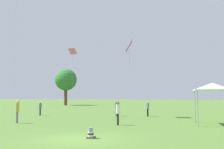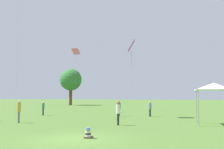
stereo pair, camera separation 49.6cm
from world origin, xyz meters
The scene contains 11 objects.
ground_plane centered at (0.00, 0.00, 0.00)m, with size 300.00×300.00×0.00m, color #4C702D.
seated_toddler centered at (0.52, 0.38, 0.24)m, with size 0.39×0.49×0.56m.
person_standing_0 centered at (1.43, 15.91, 0.97)m, with size 0.46×0.46×1.63m.
person_standing_1 centered at (-10.57, 14.08, 0.94)m, with size 0.42×0.42×1.56m.
person_standing_2 centered at (0.39, 6.75, 1.11)m, with size 0.40×0.40×1.79m.
person_standing_3 centered at (-7.96, 6.09, 1.13)m, with size 0.38×0.38×1.85m.
person_standing_4 centered at (-1.96, 15.52, 0.98)m, with size 0.47×0.47×1.67m.
canopy_tent centered at (7.43, 9.00, 2.91)m, with size 2.88×2.88×3.23m.
kite_1 centered at (-0.31, 14.62, 7.47)m, with size 0.98×1.47×8.17m.
kite_3 centered at (-9.53, 20.50, 8.24)m, with size 1.20×0.95×8.82m.
distant_tree_1 centered at (-22.67, 46.24, 6.20)m, with size 5.39×5.39×8.96m.
Camera 2 is at (5.73, -12.58, 2.20)m, focal length 42.00 mm.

